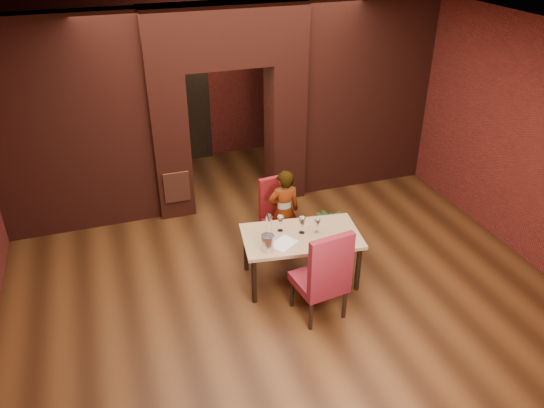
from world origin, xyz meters
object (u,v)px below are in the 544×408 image
Objects in this scene: chair_near at (319,271)px; water_bottle at (269,225)px; chair_far at (281,216)px; wine_glass_a at (280,224)px; dining_table at (301,257)px; potted_plant at (327,221)px; wine_glass_b at (302,225)px; wine_glass_c at (317,226)px; person_seated at (284,211)px; wine_bucket at (268,243)px.

chair_near is 3.71× the size of water_bottle.
chair_far is 0.74m from wine_glass_a.
potted_plant is at bearing 57.25° from dining_table.
wine_glass_a is 0.66× the size of water_bottle.
wine_glass_b is (0.06, 0.73, 0.20)m from chair_near.
dining_table is 0.84m from chair_far.
dining_table is 0.73m from chair_near.
wine_glass_a reaches higher than wine_glass_c.
chair_near is (-0.05, -1.50, 0.09)m from chair_far.
wine_glass_a is (-0.19, 0.86, 0.20)m from chair_near.
potted_plant is at bearing -164.85° from person_seated.
water_bottle is (-0.62, 0.11, 0.07)m from wine_glass_c.
water_bottle is (-0.44, -0.64, 0.23)m from person_seated.
chair_far reaches higher than wine_glass_c.
chair_far is at bearing 59.87° from water_bottle.
wine_glass_b is 0.68× the size of water_bottle.
wine_glass_b is at bearing -28.67° from wine_glass_a.
wine_bucket is 1.80m from potted_plant.
wine_glass_c is at bearing 8.03° from dining_table.
person_seated reaches higher than chair_far.
wine_glass_b is (0.25, -0.14, 0.00)m from wine_glass_a.
water_bottle is 0.73× the size of potted_plant.
chair_near is at bearing -77.76° from wine_glass_a.
water_bottle reaches higher than wine_glass_b.
wine_glass_a is at bearing 148.31° from dining_table.
wine_bucket is at bearing -111.08° from water_bottle.
person_seated is 5.64× the size of wine_glass_b.
person_seated is (0.07, 1.42, 0.02)m from chair_near.
wine_bucket is at bearing -53.94° from chair_near.
wine_glass_a reaches higher than potted_plant.
wine_glass_a is (-0.22, 0.18, 0.46)m from dining_table.
wine_glass_b is 1.18× the size of wine_glass_c.
dining_table is 0.71m from wine_bucket.
chair_far reaches higher than water_bottle.
person_seated is 5.88× the size of wine_glass_a.
wine_glass_c is (0.20, -0.83, 0.27)m from chair_far.
wine_glass_b is 0.58m from wine_bucket.
water_bottle is at bearing 57.74° from person_seated.
potted_plant is at bearing 48.60° from wine_glass_b.
wine_glass_b is 0.50× the size of potted_plant.
dining_table is 6.94× the size of wine_glass_a.
chair_far is 2.33× the size of potted_plant.
wine_glass_a reaches higher than dining_table.
person_seated is 1.08m from wine_bucket.
water_bottle is (-0.40, 0.11, 0.52)m from dining_table.
water_bottle reaches higher than wine_bucket.
water_bottle is at bearing -126.94° from chair_far.
wine_glass_a is at bearing -144.05° from potted_plant.
dining_table is 1.18× the size of person_seated.
chair_far is 5.50× the size of wine_glass_c.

